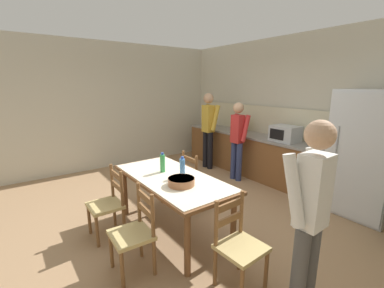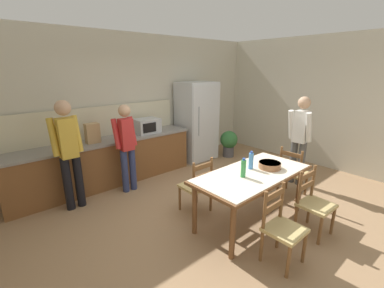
{
  "view_description": "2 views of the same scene",
  "coord_description": "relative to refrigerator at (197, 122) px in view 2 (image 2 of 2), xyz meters",
  "views": [
    {
      "loc": [
        2.82,
        -2.03,
        1.96
      ],
      "look_at": [
        0.09,
        -0.08,
        1.17
      ],
      "focal_mm": 24.0,
      "sensor_mm": 36.0,
      "label": 1
    },
    {
      "loc": [
        -2.76,
        -2.4,
        2.21
      ],
      "look_at": [
        -0.44,
        0.3,
        1.15
      ],
      "focal_mm": 24.0,
      "sensor_mm": 36.0,
      "label": 2
    }
  ],
  "objects": [
    {
      "name": "chair_side_far_left",
      "position": [
        -1.68,
        -1.88,
        -0.5
      ],
      "size": [
        0.42,
        0.4,
        0.91
      ],
      "rotation": [
        0.0,
        0.0,
        3.14
      ],
      "color": "brown",
      "rests_on": "ground"
    },
    {
      "name": "counter_splashback",
      "position": [
        -2.3,
        0.35,
        0.24
      ],
      "size": [
        3.5,
        0.03,
        0.6
      ],
      "primitive_type": "cube",
      "color": "beige",
      "rests_on": "kitchen_counter"
    },
    {
      "name": "chair_side_near_left",
      "position": [
        -1.65,
        -3.33,
        -0.5
      ],
      "size": [
        0.42,
        0.4,
        0.91
      ],
      "rotation": [
        0.0,
        0.0,
        0.01
      ],
      "color": "brown",
      "rests_on": "ground"
    },
    {
      "name": "paper_bag",
      "position": [
        -2.53,
        0.01,
        0.12
      ],
      "size": [
        0.24,
        0.16,
        0.36
      ],
      "primitive_type": "cube",
      "color": "tan",
      "rests_on": "kitchen_counter"
    },
    {
      "name": "wall_back",
      "position": [
        -1.34,
        0.47,
        0.5
      ],
      "size": [
        6.52,
        0.12,
        2.9
      ],
      "primitive_type": "cube",
      "color": "beige",
      "rests_on": "ground"
    },
    {
      "name": "person_by_table",
      "position": [
        0.5,
        -2.36,
        0.01
      ],
      "size": [
        0.3,
        0.44,
        1.71
      ],
      "rotation": [
        0.0,
        0.0,
        3.18
      ],
      "color": "#4C4C4C",
      "rests_on": "ground"
    },
    {
      "name": "wall_right",
      "position": [
        1.92,
        -2.19,
        0.5
      ],
      "size": [
        0.12,
        5.2,
        2.9
      ],
      "primitive_type": "cube",
      "color": "beige",
      "rests_on": "ground"
    },
    {
      "name": "refrigerator",
      "position": [
        0.0,
        0.0,
        0.0
      ],
      "size": [
        0.87,
        0.73,
        1.89
      ],
      "color": "silver",
      "rests_on": "ground"
    },
    {
      "name": "microwave",
      "position": [
        -1.39,
        0.02,
        0.09
      ],
      "size": [
        0.5,
        0.39,
        0.3
      ],
      "color": "#B2B7BC",
      "rests_on": "kitchen_counter"
    },
    {
      "name": "person_at_sink",
      "position": [
        -3.09,
        -0.48,
        0.04
      ],
      "size": [
        0.44,
        0.3,
        1.76
      ],
      "rotation": [
        0.0,
        0.0,
        1.57
      ],
      "color": "black",
      "rests_on": "ground"
    },
    {
      "name": "potted_plant",
      "position": [
        0.72,
        -0.43,
        -0.56
      ],
      "size": [
        0.44,
        0.44,
        0.67
      ],
      "color": "#4C4C51",
      "rests_on": "ground"
    },
    {
      "name": "chair_head_end",
      "position": [
        -0.04,
        -2.58,
        -0.5
      ],
      "size": [
        0.42,
        0.44,
        0.91
      ],
      "rotation": [
        0.0,
        0.0,
        1.62
      ],
      "color": "brown",
      "rests_on": "ground"
    },
    {
      "name": "bottle_near_centre",
      "position": [
        -1.48,
        -2.6,
        -0.04
      ],
      "size": [
        0.07,
        0.07,
        0.27
      ],
      "color": "green",
      "rests_on": "dining_table"
    },
    {
      "name": "person_at_counter",
      "position": [
        -2.13,
        -0.5,
        -0.04
      ],
      "size": [
        0.4,
        0.28,
        1.61
      ],
      "rotation": [
        0.0,
        0.0,
        1.57
      ],
      "color": "navy",
      "rests_on": "ground"
    },
    {
      "name": "serving_bowl",
      "position": [
        -0.93,
        -2.66,
        -0.11
      ],
      "size": [
        0.32,
        0.32,
        0.09
      ],
      "color": "#9E6642",
      "rests_on": "dining_table"
    },
    {
      "name": "dining_table",
      "position": [
        -1.25,
        -2.6,
        -0.25
      ],
      "size": [
        1.84,
        0.89,
        0.78
      ],
      "rotation": [
        0.0,
        0.0,
        0.02
      ],
      "color": "brown",
      "rests_on": "ground"
    },
    {
      "name": "chair_side_near_right",
      "position": [
        -0.83,
        -3.31,
        -0.5
      ],
      "size": [
        0.43,
        0.42,
        0.91
      ],
      "rotation": [
        0.0,
        0.0,
        -0.04
      ],
      "color": "brown",
      "rests_on": "ground"
    },
    {
      "name": "bottle_off_centre",
      "position": [
        -1.16,
        -2.49,
        -0.04
      ],
      "size": [
        0.07,
        0.07,
        0.27
      ],
      "color": "#4C8ED6",
      "rests_on": "dining_table"
    },
    {
      "name": "ground_plane",
      "position": [
        -1.34,
        -2.19,
        -0.95
      ],
      "size": [
        8.32,
        8.32,
        0.0
      ],
      "primitive_type": "plane",
      "color": "#9E7A56"
    },
    {
      "name": "kitchen_counter",
      "position": [
        -2.31,
        0.04,
        -0.5
      ],
      "size": [
        3.54,
        0.66,
        0.89
      ],
      "color": "brown",
      "rests_on": "ground"
    }
  ]
}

